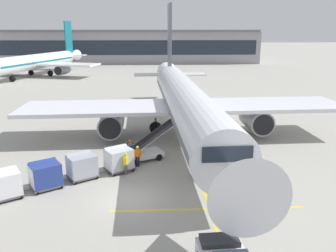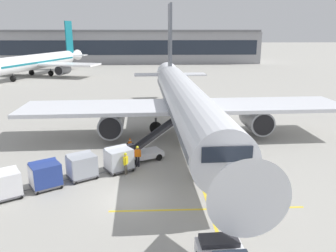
# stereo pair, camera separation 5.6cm
# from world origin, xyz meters

# --- Properties ---
(ground_plane) EXTENTS (600.00, 600.00, 0.00)m
(ground_plane) POSITION_xyz_m (0.00, 0.00, 0.00)
(ground_plane) COLOR #9E9B93
(parked_airplane) EXTENTS (32.74, 42.82, 14.25)m
(parked_airplane) POSITION_xyz_m (4.82, 13.61, 3.60)
(parked_airplane) COLOR silver
(parked_airplane) RESTS_ON ground
(belt_loader) EXTENTS (5.17, 3.42, 3.33)m
(belt_loader) POSITION_xyz_m (0.86, 6.98, 0.91)
(belt_loader) COLOR silver
(belt_loader) RESTS_ON ground
(baggage_cart_lead) EXTENTS (2.73, 2.42, 1.91)m
(baggage_cart_lead) POSITION_xyz_m (-1.10, 4.66, 1.00)
(baggage_cart_lead) COLOR #515156
(baggage_cart_lead) RESTS_ON ground
(baggage_cart_second) EXTENTS (2.73, 2.42, 1.91)m
(baggage_cart_second) POSITION_xyz_m (-3.68, 3.38, 1.00)
(baggage_cart_second) COLOR #515156
(baggage_cart_second) RESTS_ON ground
(baggage_cart_third) EXTENTS (2.73, 2.42, 1.91)m
(baggage_cart_third) POSITION_xyz_m (-5.87, 1.90, 1.00)
(baggage_cart_third) COLOR #515156
(baggage_cart_third) RESTS_ON ground
(baggage_cart_fourth) EXTENTS (2.73, 2.42, 1.91)m
(baggage_cart_fourth) POSITION_xyz_m (-8.08, 0.51, 1.00)
(baggage_cart_fourth) COLOR #515156
(baggage_cart_fourth) RESTS_ON ground
(ground_crew_by_loader) EXTENTS (0.57, 0.25, 1.74)m
(ground_crew_by_loader) POSITION_xyz_m (0.32, 5.45, 1.00)
(ground_crew_by_loader) COLOR black
(ground_crew_by_loader) RESTS_ON ground
(ground_crew_by_carts) EXTENTS (0.35, 0.55, 1.74)m
(ground_crew_by_carts) POSITION_xyz_m (-0.49, 3.91, 1.00)
(ground_crew_by_carts) COLOR #514C42
(ground_crew_by_carts) RESTS_ON ground
(safety_cone_engine_keepout) EXTENTS (0.62, 0.62, 0.71)m
(safety_cone_engine_keepout) POSITION_xyz_m (-0.64, 11.01, 0.34)
(safety_cone_engine_keepout) COLOR black
(safety_cone_engine_keepout) RESTS_ON ground
(apron_guidance_line_lead_in) EXTENTS (0.20, 110.00, 0.01)m
(apron_guidance_line_lead_in) POSITION_xyz_m (5.01, 12.85, 0.00)
(apron_guidance_line_lead_in) COLOR yellow
(apron_guidance_line_lead_in) RESTS_ON ground
(apron_guidance_line_stop_bar) EXTENTS (12.00, 0.20, 0.01)m
(apron_guidance_line_stop_bar) POSITION_xyz_m (4.85, -1.55, 0.00)
(apron_guidance_line_stop_bar) COLOR yellow
(apron_guidance_line_stop_bar) RESTS_ON ground
(terminal_building) EXTENTS (103.10, 21.10, 10.81)m
(terminal_building) POSITION_xyz_m (-14.71, 101.36, 5.35)
(terminal_building) COLOR #939399
(terminal_building) RESTS_ON ground
(distant_airplane) EXTENTS (30.19, 38.24, 13.11)m
(distant_airplane) POSITION_xyz_m (-25.61, 63.16, 3.39)
(distant_airplane) COLOR white
(distant_airplane) RESTS_ON ground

